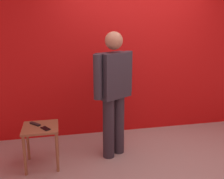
# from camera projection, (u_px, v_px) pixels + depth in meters

# --- Properties ---
(ground_plane) EXTENTS (12.00, 12.00, 0.00)m
(ground_plane) POSITION_uv_depth(u_px,v_px,m) (165.00, 173.00, 3.24)
(ground_plane) COLOR #9E9991
(back_wall_red) EXTENTS (5.46, 0.12, 3.08)m
(back_wall_red) POSITION_uv_depth(u_px,v_px,m) (134.00, 42.00, 4.26)
(back_wall_red) COLOR red
(back_wall_red) RESTS_ON ground_plane
(standing_person) EXTENTS (0.64, 0.46, 1.74)m
(standing_person) POSITION_uv_depth(u_px,v_px,m) (114.00, 89.00, 3.47)
(standing_person) COLOR #2D2D38
(standing_person) RESTS_ON ground_plane
(side_table) EXTENTS (0.45, 0.45, 0.55)m
(side_table) POSITION_uv_depth(u_px,v_px,m) (41.00, 134.00, 3.31)
(side_table) COLOR olive
(side_table) RESTS_ON ground_plane
(cell_phone) EXTENTS (0.14, 0.16, 0.01)m
(cell_phone) POSITION_uv_depth(u_px,v_px,m) (45.00, 129.00, 3.21)
(cell_phone) COLOR black
(cell_phone) RESTS_ON side_table
(tv_remote) EXTENTS (0.15, 0.15, 0.02)m
(tv_remote) POSITION_uv_depth(u_px,v_px,m) (35.00, 124.00, 3.34)
(tv_remote) COLOR black
(tv_remote) RESTS_ON side_table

